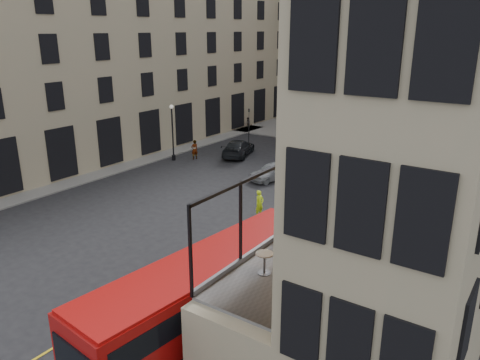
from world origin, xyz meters
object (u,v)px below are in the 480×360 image
Objects in this scene: cafe_table_far at (335,203)px; bicycle at (314,193)px; bus_near at (209,303)px; bus_far at (321,117)px; pedestrian_d at (426,147)px; traffic_light_near at (291,182)px; traffic_light_far at (249,121)px; cafe_chair_d at (365,224)px; street_lamp_b at (348,122)px; cafe_chair_c at (341,254)px; cafe_chair_b at (326,254)px; car_c at (238,148)px; street_lamp_a at (173,136)px; cafe_chair_a at (301,291)px; car_a at (273,171)px; cafe_table_mid at (285,230)px; pedestrian_b at (291,140)px; pedestrian_a at (248,124)px; pedestrian_c at (388,144)px; cafe_table_near at (264,260)px; car_b at (362,150)px; pedestrian_e at (195,150)px; cyclist at (259,204)px.

bicycle is at bearing 118.78° from cafe_table_far.
bus_far reaches higher than bus_near.
traffic_light_near is at bearing 127.49° from pedestrian_d.
cafe_chair_d is at bearing -48.71° from traffic_light_far.
bus_far is at bearing 109.29° from bus_near.
street_lamp_b is 37.12m from cafe_chair_c.
cafe_chair_b is 1.03× the size of cafe_chair_d.
street_lamp_a is at bearing 30.54° from car_c.
cafe_chair_c is (0.01, 2.84, -0.01)m from cafe_chair_a.
car_a is 8.23m from car_c.
car_a is at bearing 121.87° from cafe_table_mid.
traffic_light_far is at bearing 125.87° from cafe_table_mid.
cafe_table_mid is at bearing -83.28° from pedestrian_b.
pedestrian_c is at bearing 16.37° from pedestrian_a.
pedestrian_c is at bearing 87.62° from car_a.
street_lamp_a is at bearing 138.13° from cafe_table_near.
cafe_table_far is at bearing -109.73° from car_b.
cafe_chair_b is at bearing -37.67° from street_lamp_a.
car_b is at bearing -54.50° from street_lamp_b.
pedestrian_e is 2.69× the size of cafe_table_mid.
traffic_light_near is 28.35m from pedestrian_a.
cafe_table_far is 1.75m from cafe_chair_d.
cafe_chair_c is at bearing -68.35° from street_lamp_b.
cafe_chair_d reaches higher than cafe_chair_a.
traffic_light_near is 2.04× the size of pedestrian_c.
traffic_light_near is at bearing -122.81° from car_b.
traffic_light_far is 36.43m from cafe_chair_c.
pedestrian_d is 32.15m from cafe_chair_d.
bus_far is 6.01m from pedestrian_b.
cyclist is 2.63× the size of cafe_table_near.
street_lamp_a is 0.97× the size of car_c.
street_lamp_b is 37.57m from bus_near.
car_b is at bearing 31.42° from pedestrian_c.
cyclist is at bearing -81.62° from street_lamp_b.
street_lamp_a is at bearing 179.29° from car_b.
bicycle is 5.42m from cyclist.
traffic_light_near is 2.01× the size of bicycle.
street_lamp_a is at bearing -115.54° from bus_far.
car_c is (2.17, -5.12, -1.63)m from traffic_light_far.
car_b is 3.91m from pedestrian_c.
bicycle is (8.17, -18.31, -2.04)m from bus_far.
street_lamp_a reaches higher than cafe_table_near.
traffic_light_far is 35.54m from bus_near.
car_c is at bearing 137.38° from traffic_light_near.
pedestrian_e is at bearing 87.88° from bicycle.
traffic_light_far is 2.49× the size of pedestrian_a.
cyclist reaches higher than car_b.
cyclist is 2.29× the size of cafe_chair_c.
cafe_chair_d is at bearing -32.37° from car_a.
bus_near is 30.10m from car_c.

